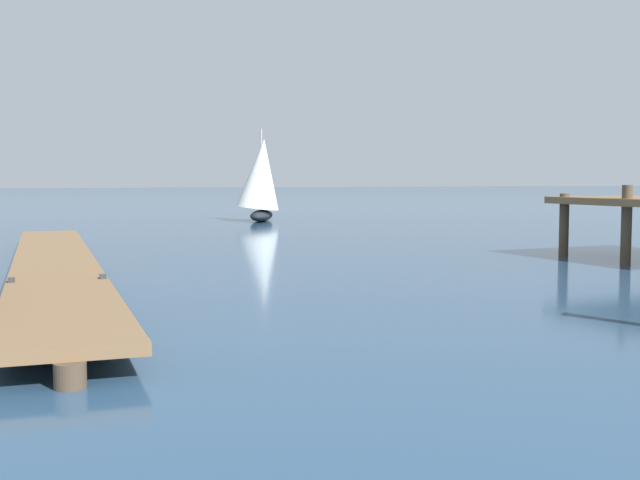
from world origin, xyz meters
TOP-DOWN VIEW (x-y plane):
  - floating_dock at (-6.67, 17.92)m, footprint 2.65×20.94m
  - distant_sailboat at (3.35, 40.38)m, footprint 3.30×4.72m

SIDE VIEW (x-z plane):
  - floating_dock at x=-6.67m, z-range 0.10..0.63m
  - distant_sailboat at x=3.35m, z-range -0.22..4.76m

